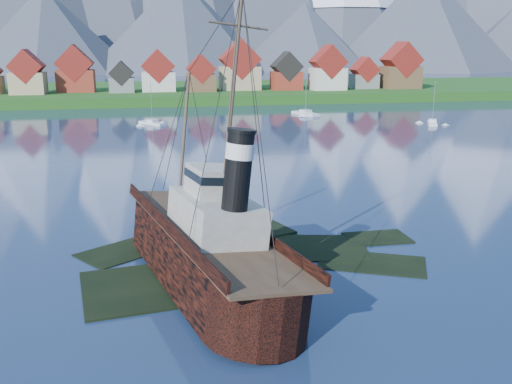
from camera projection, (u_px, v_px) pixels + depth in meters
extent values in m
plane|color=#1A2B4A|center=(233.00, 269.00, 47.91)|extent=(1400.00, 1400.00, 0.00)
cube|color=black|center=(199.00, 285.00, 45.54)|extent=(19.08, 11.42, 1.00)
cube|color=black|center=(290.00, 252.00, 52.90)|extent=(15.15, 9.76, 1.00)
cube|color=black|center=(239.00, 236.00, 56.90)|extent=(11.45, 9.06, 1.00)
cube|color=black|center=(372.00, 268.00, 49.26)|extent=(10.27, 8.34, 1.00)
cube|color=black|center=(126.00, 255.00, 52.07)|extent=(9.42, 8.68, 1.00)
cube|color=black|center=(377.00, 242.00, 55.49)|extent=(6.00, 4.00, 1.00)
cube|color=#154112|center=(164.00, 96.00, 209.53)|extent=(600.00, 80.00, 3.20)
cube|color=#3F3D38|center=(168.00, 107.00, 173.40)|extent=(600.00, 2.50, 2.00)
cube|color=tan|center=(28.00, 83.00, 181.06)|extent=(10.50, 9.00, 6.80)
cube|color=maroon|center=(27.00, 66.00, 179.73)|extent=(10.69, 9.18, 10.69)
cube|color=maroon|center=(76.00, 81.00, 189.27)|extent=(12.00, 8.50, 7.20)
cube|color=maroon|center=(75.00, 63.00, 187.82)|extent=(12.22, 8.67, 12.22)
cube|color=slate|center=(122.00, 85.00, 187.55)|extent=(8.00, 7.00, 4.80)
cube|color=black|center=(121.00, 73.00, 186.59)|extent=(8.15, 7.14, 8.15)
cube|color=beige|center=(158.00, 82.00, 192.40)|extent=(11.00, 9.50, 6.40)
cube|color=maroon|center=(158.00, 66.00, 191.10)|extent=(11.20, 9.69, 11.20)
cube|color=brown|center=(201.00, 83.00, 191.22)|extent=(9.50, 8.00, 5.80)
cube|color=maroon|center=(201.00, 69.00, 190.07)|extent=(9.67, 8.16, 9.67)
cube|color=tan|center=(240.00, 78.00, 198.26)|extent=(13.50, 10.00, 8.00)
cube|color=maroon|center=(240.00, 59.00, 196.65)|extent=(13.75, 10.20, 13.75)
cube|color=maroon|center=(286.00, 81.00, 198.55)|extent=(10.00, 8.50, 6.20)
cube|color=black|center=(287.00, 66.00, 197.33)|extent=(10.18, 8.67, 10.18)
cube|color=beige|center=(328.00, 79.00, 198.10)|extent=(11.50, 9.00, 7.50)
cube|color=maroon|center=(328.00, 62.00, 196.64)|extent=(11.71, 9.18, 11.71)
cube|color=slate|center=(364.00, 81.00, 204.95)|extent=(9.00, 7.50, 5.00)
cube|color=maroon|center=(365.00, 70.00, 203.92)|extent=(9.16, 7.65, 9.16)
cube|color=brown|center=(400.00, 77.00, 205.07)|extent=(12.50, 10.00, 7.80)
cube|color=maroon|center=(401.00, 60.00, 203.53)|extent=(12.73, 10.20, 12.73)
cone|color=#2D333D|center=(47.00, 31.00, 383.91)|extent=(120.00, 120.00, 58.00)
cone|color=#2D333D|center=(181.00, 26.00, 394.59)|extent=(136.00, 136.00, 66.00)
cone|color=#2D333D|center=(305.00, 38.00, 416.84)|extent=(110.00, 110.00, 50.00)
cone|color=#2D333D|center=(422.00, 21.00, 427.29)|extent=(150.00, 150.00, 75.00)
cube|color=black|center=(203.00, 257.00, 44.51)|extent=(6.83, 19.66, 4.10)
cone|color=black|center=(190.00, 211.00, 56.63)|extent=(6.83, 6.83, 6.83)
cylinder|color=black|center=(219.00, 313.00, 35.16)|extent=(6.83, 6.83, 4.10)
cube|color=#4C3826|center=(202.00, 231.00, 43.97)|extent=(6.69, 25.94, 0.24)
cube|color=black|center=(159.00, 228.00, 43.26)|extent=(0.20, 25.12, 0.88)
cube|color=black|center=(244.00, 223.00, 44.46)|extent=(0.20, 25.12, 0.88)
cube|color=#ADA89E|center=(204.00, 218.00, 42.21)|extent=(5.07, 8.29, 2.93)
cube|color=#ADA89E|center=(202.00, 182.00, 42.50)|extent=(3.51, 3.90, 2.15)
cylinder|color=black|center=(207.00, 172.00, 38.10)|extent=(1.85, 1.85, 5.46)
cylinder|color=silver|center=(207.00, 152.00, 37.76)|extent=(1.95, 1.95, 1.07)
cylinder|color=#473828|center=(192.00, 139.00, 49.89)|extent=(0.27, 0.27, 11.70)
cylinder|color=#473828|center=(202.00, 83.00, 38.79)|extent=(0.31, 0.31, 12.68)
cube|color=silver|center=(152.00, 124.00, 134.31)|extent=(6.45, 7.47, 1.06)
cube|color=silver|center=(152.00, 121.00, 134.10)|extent=(2.74, 2.82, 0.62)
cylinder|color=gray|center=(151.00, 102.00, 133.03)|extent=(0.12, 0.12, 9.17)
cube|color=silver|center=(432.00, 124.00, 134.51)|extent=(4.92, 7.76, 1.08)
cube|color=silver|center=(432.00, 120.00, 134.29)|extent=(2.42, 2.65, 0.63)
cylinder|color=gray|center=(434.00, 102.00, 133.20)|extent=(0.13, 0.13, 9.37)
cube|color=silver|center=(305.00, 115.00, 152.70)|extent=(5.65, 10.25, 1.20)
cube|color=silver|center=(306.00, 111.00, 152.46)|extent=(3.00, 3.36, 0.70)
cylinder|color=gray|center=(306.00, 93.00, 151.25)|extent=(0.14, 0.14, 10.38)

